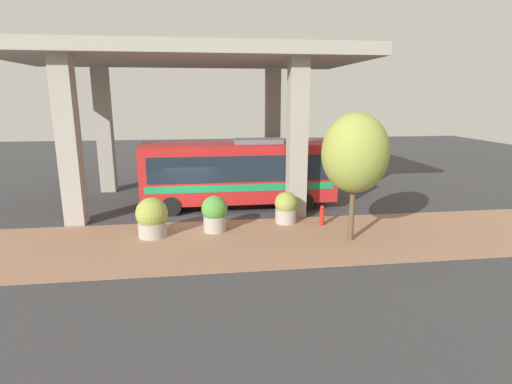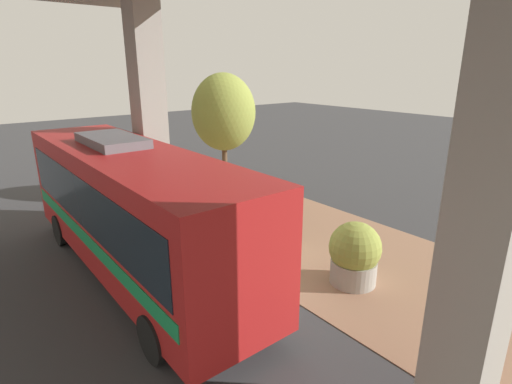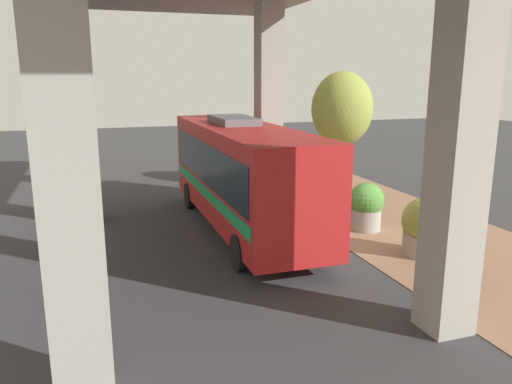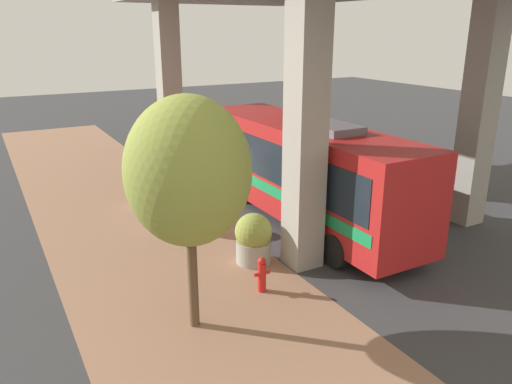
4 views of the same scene
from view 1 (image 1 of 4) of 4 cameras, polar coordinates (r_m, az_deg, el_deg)
name	(u,v)px [view 1 (image 1 of 4)]	position (r m, az deg, el deg)	size (l,w,h in m)	color
ground_plane	(190,222)	(19.64, -9.42, -4.27)	(80.00, 80.00, 0.00)	#38383A
sidewalk_strip	(188,244)	(16.80, -9.70, -7.32)	(6.00, 40.00, 0.02)	#936B51
overpass	(187,72)	(22.77, -9.85, 16.59)	(9.40, 18.68, 8.35)	#9E998E
bus	(239,171)	(21.55, -2.38, 3.02)	(2.64, 10.26, 3.74)	#B21E1E
fire_hydrant	(322,215)	(19.01, 9.41, -3.31)	(0.46, 0.22, 0.98)	red
planter_front	(286,208)	(19.14, 4.30, -2.23)	(1.08, 1.08, 1.53)	#9E998E
planter_middle	(152,218)	(17.76, -14.63, -3.58)	(1.37, 1.37, 1.73)	#9E998E
planter_back	(215,213)	(17.94, -5.92, -3.06)	(1.17, 1.17, 1.64)	#9E998E
street_tree_near	(355,153)	(16.56, 13.97, 5.39)	(2.69, 2.69, 5.33)	brown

